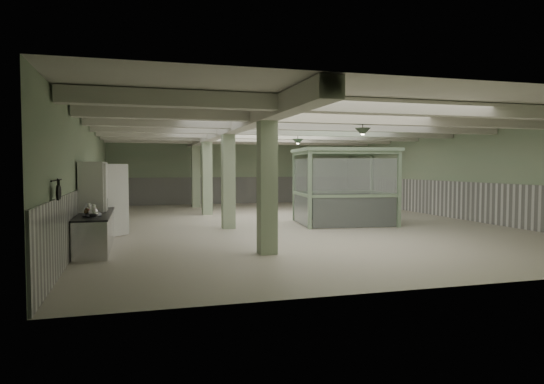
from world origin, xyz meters
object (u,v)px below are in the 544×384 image
object	(u,v)px
walkin_cooler	(95,201)
guard_booth	(344,174)
prep_counter	(97,228)
filing_cabinet	(391,208)

from	to	relation	value
walkin_cooler	guard_booth	world-z (taller)	guard_booth
prep_counter	guard_booth	world-z (taller)	guard_booth
walkin_cooler	guard_booth	distance (m)	8.69
prep_counter	filing_cabinet	size ratio (longest dim) A/B	4.07
prep_counter	guard_booth	xyz separation A→B (m)	(8.36, 2.76, 1.38)
filing_cabinet	prep_counter	bearing A→B (deg)	-149.71
guard_booth	filing_cabinet	world-z (taller)	guard_booth
prep_counter	guard_booth	size ratio (longest dim) A/B	1.22
prep_counter	filing_cabinet	world-z (taller)	filing_cabinet
prep_counter	filing_cabinet	distance (m)	10.39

